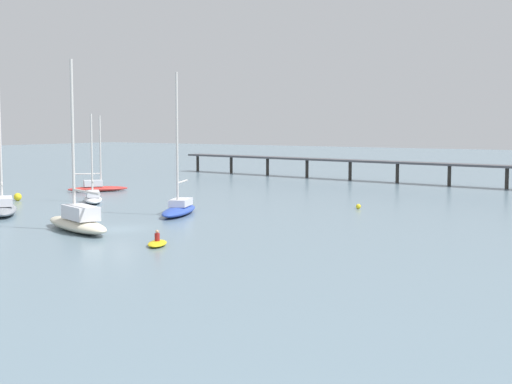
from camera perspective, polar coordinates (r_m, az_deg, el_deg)
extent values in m
plane|color=slate|center=(62.03, -10.26, -2.79)|extent=(400.00, 400.00, 0.00)
cube|color=#4C4C51|center=(109.63, 10.79, 2.24)|extent=(82.70, 11.79, 0.30)
cylinder|color=#38332D|center=(134.13, -4.49, 2.20)|extent=(0.50, 0.50, 2.81)
cylinder|color=#38332D|center=(128.60, -1.91, 2.08)|extent=(0.50, 0.50, 2.81)
cylinder|color=#38332D|center=(123.36, 0.89, 1.94)|extent=(0.50, 0.50, 2.81)
cylinder|color=#38332D|center=(118.43, 3.93, 1.79)|extent=(0.50, 0.50, 2.81)
cylinder|color=#38332D|center=(113.87, 7.22, 1.62)|extent=(0.50, 0.50, 2.81)
cylinder|color=#38332D|center=(109.72, 10.77, 1.43)|extent=(0.50, 0.50, 2.81)
cylinder|color=#38332D|center=(106.02, 14.59, 1.22)|extent=(0.50, 0.50, 2.81)
cylinder|color=#38332D|center=(102.82, 18.66, 0.99)|extent=(0.50, 0.50, 2.81)
ellipsoid|color=gray|center=(75.03, -18.86, -1.24)|extent=(9.43, 7.97, 0.91)
cube|color=silver|center=(74.16, -18.87, -0.67)|extent=(3.97, 3.61, 0.75)
cylinder|color=silver|center=(75.10, -19.00, 3.49)|extent=(0.24, 0.24, 11.46)
cylinder|color=silver|center=(73.02, -18.90, 0.57)|extent=(3.76, 2.88, 0.19)
ellipsoid|color=beige|center=(61.42, -13.54, -2.45)|extent=(10.18, 5.84, 1.03)
cube|color=silver|center=(60.56, -13.28, -1.54)|extent=(4.15, 2.98, 1.08)
cylinder|color=silver|center=(61.36, -13.86, 3.96)|extent=(0.24, 0.24, 12.67)
cylinder|color=silver|center=(59.31, -12.88, 0.01)|extent=(4.69, 1.89, 0.19)
ellipsoid|color=white|center=(83.21, -12.39, -0.54)|extent=(6.73, 6.23, 0.68)
cube|color=silver|center=(82.57, -12.38, -0.13)|extent=(2.93, 2.80, 0.63)
cylinder|color=silver|center=(83.24, -12.47, 2.79)|extent=(0.21, 0.21, 8.98)
cylinder|color=silver|center=(82.03, -12.39, 0.75)|extent=(2.19, 1.95, 0.17)
ellipsoid|color=red|center=(96.30, -12.01, 0.24)|extent=(6.19, 7.26, 0.66)
cube|color=silver|center=(96.17, -12.37, 0.66)|extent=(2.52, 2.68, 0.79)
cylinder|color=silver|center=(96.05, -11.84, 3.09)|extent=(0.21, 0.21, 8.93)
cylinder|color=silver|center=(96.00, -12.80, 1.37)|extent=(2.16, 2.79, 0.17)
ellipsoid|color=#2D4CB7|center=(70.52, -5.93, -1.44)|extent=(5.58, 8.60, 0.80)
cube|color=silver|center=(71.08, -5.79, -0.79)|extent=(2.76, 3.52, 0.66)
cylinder|color=silver|center=(69.64, -6.07, 3.97)|extent=(0.22, 0.22, 12.53)
cylinder|color=silver|center=(71.54, -5.67, 0.80)|extent=(1.62, 3.27, 0.18)
ellipsoid|color=yellow|center=(53.06, -7.57, -3.92)|extent=(2.56, 3.08, 0.35)
cylinder|color=maroon|center=(52.99, -7.58, -3.44)|extent=(0.49, 0.49, 0.55)
sphere|color=tan|center=(52.93, -7.58, -3.02)|extent=(0.24, 0.24, 0.24)
sphere|color=yellow|center=(75.72, 7.85, -1.10)|extent=(0.51, 0.51, 0.51)
sphere|color=yellow|center=(87.04, -17.79, -0.36)|extent=(0.87, 0.87, 0.87)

